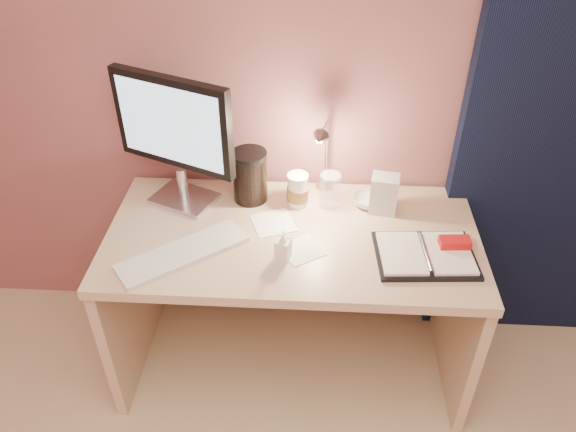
# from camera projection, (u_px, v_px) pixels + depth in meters

# --- Properties ---
(room) EXTENTS (3.50, 3.50, 3.50)m
(room) POSITION_uv_depth(u_px,v_px,m) (555.00, 105.00, 2.07)
(room) COLOR #C6B28E
(room) RESTS_ON ground
(desk) EXTENTS (1.40, 0.70, 0.73)m
(desk) POSITION_uv_depth(u_px,v_px,m) (293.00, 265.00, 2.30)
(desk) COLOR #CAAE8F
(desk) RESTS_ON ground
(monitor) EXTENTS (0.47, 0.26, 0.53)m
(monitor) POSITION_uv_depth(u_px,v_px,m) (175.00, 130.00, 2.09)
(monitor) COLOR silver
(monitor) RESTS_ON desk
(keyboard) EXTENTS (0.46, 0.40, 0.02)m
(keyboard) POSITION_uv_depth(u_px,v_px,m) (183.00, 253.00, 2.00)
(keyboard) COLOR silver
(keyboard) RESTS_ON desk
(planner) EXTENTS (0.37, 0.28, 0.05)m
(planner) POSITION_uv_depth(u_px,v_px,m) (428.00, 253.00, 2.00)
(planner) COLOR black
(planner) RESTS_ON desk
(paper_a) EXTENTS (0.19, 0.19, 0.00)m
(paper_a) POSITION_uv_depth(u_px,v_px,m) (301.00, 250.00, 2.03)
(paper_a) COLOR white
(paper_a) RESTS_ON desk
(paper_c) EXTENTS (0.20, 0.20, 0.00)m
(paper_c) POSITION_uv_depth(u_px,v_px,m) (273.00, 223.00, 2.16)
(paper_c) COLOR white
(paper_c) RESTS_ON desk
(coffee_cup) EXTENTS (0.09, 0.09, 0.14)m
(coffee_cup) POSITION_uv_depth(u_px,v_px,m) (298.00, 191.00, 2.22)
(coffee_cup) COLOR white
(coffee_cup) RESTS_ON desk
(clear_cup) EXTENTS (0.08, 0.08, 0.14)m
(clear_cup) POSITION_uv_depth(u_px,v_px,m) (330.00, 190.00, 2.21)
(clear_cup) COLOR white
(clear_cup) RESTS_ON desk
(bowl) EXTENTS (0.17, 0.17, 0.04)m
(bowl) POSITION_uv_depth(u_px,v_px,m) (369.00, 201.00, 2.25)
(bowl) COLOR silver
(bowl) RESTS_ON desk
(lotion_bottle) EXTENTS (0.06, 0.06, 0.11)m
(lotion_bottle) POSITION_uv_depth(u_px,v_px,m) (283.00, 245.00, 1.97)
(lotion_bottle) COLOR white
(lotion_bottle) RESTS_ON desk
(dark_jar) EXTENTS (0.14, 0.14, 0.19)m
(dark_jar) POSITION_uv_depth(u_px,v_px,m) (250.00, 178.00, 2.24)
(dark_jar) COLOR black
(dark_jar) RESTS_ON desk
(product_box) EXTENTS (0.12, 0.10, 0.16)m
(product_box) POSITION_uv_depth(u_px,v_px,m) (384.00, 194.00, 2.18)
(product_box) COLOR beige
(product_box) RESTS_ON desk
(desk_lamp) EXTENTS (0.11, 0.21, 0.34)m
(desk_lamp) POSITION_uv_depth(u_px,v_px,m) (332.00, 155.00, 2.15)
(desk_lamp) COLOR silver
(desk_lamp) RESTS_ON desk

